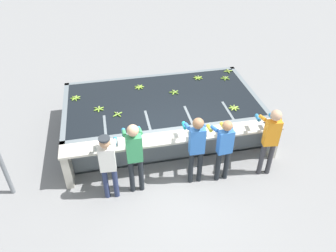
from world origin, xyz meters
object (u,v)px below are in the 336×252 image
(worker_1, at_px, (134,152))
(banana_bunch_floating_1, at_px, (118,114))
(banana_bunch_floating_3, at_px, (234,108))
(banana_bunch_floating_4, at_px, (139,87))
(worker_3, at_px, (224,145))
(banana_bunch_floating_0, at_px, (99,109))
(banana_bunch_floating_8, at_px, (198,78))
(banana_bunch_floating_2, at_px, (225,78))
(banana_bunch_floating_5, at_px, (228,71))
(worker_0, at_px, (108,162))
(worker_4, at_px, (270,136))
(banana_bunch_floating_7, at_px, (75,98))
(knife_0, at_px, (268,124))
(worker_2, at_px, (196,144))
(banana_bunch_floating_6, at_px, (174,92))

(worker_1, xyz_separation_m, banana_bunch_floating_1, (-0.22, 1.59, -0.12))
(banana_bunch_floating_3, bearing_deg, banana_bunch_floating_1, 173.81)
(banana_bunch_floating_4, bearing_deg, worker_3, -63.29)
(worker_1, bearing_deg, banana_bunch_floating_4, 80.38)
(banana_bunch_floating_0, height_order, banana_bunch_floating_8, same)
(banana_bunch_floating_3, relative_size, banana_bunch_floating_8, 1.00)
(banana_bunch_floating_2, height_order, banana_bunch_floating_5, same)
(banana_bunch_floating_5, bearing_deg, banana_bunch_floating_1, -154.84)
(worker_0, distance_m, banana_bunch_floating_8, 4.09)
(banana_bunch_floating_5, bearing_deg, worker_4, -94.48)
(banana_bunch_floating_4, relative_size, banana_bunch_floating_8, 1.00)
(banana_bunch_floating_7, relative_size, knife_0, 0.89)
(worker_1, relative_size, worker_3, 1.10)
(worker_0, height_order, banana_bunch_floating_5, worker_0)
(worker_2, bearing_deg, banana_bunch_floating_8, 73.26)
(worker_2, relative_size, banana_bunch_floating_3, 6.14)
(banana_bunch_floating_0, bearing_deg, banana_bunch_floating_5, 18.28)
(worker_2, relative_size, banana_bunch_floating_6, 6.25)
(banana_bunch_floating_8, xyz_separation_m, knife_0, (0.97, -2.50, -0.01))
(banana_bunch_floating_1, height_order, banana_bunch_floating_4, same)
(banana_bunch_floating_0, bearing_deg, banana_bunch_floating_7, 131.99)
(banana_bunch_floating_5, bearing_deg, banana_bunch_floating_4, -171.60)
(worker_4, bearing_deg, banana_bunch_floating_0, 150.73)
(worker_4, relative_size, banana_bunch_floating_3, 6.21)
(worker_4, relative_size, banana_bunch_floating_0, 6.16)
(banana_bunch_floating_7, height_order, banana_bunch_floating_8, same)
(worker_1, bearing_deg, banana_bunch_floating_3, 26.02)
(banana_bunch_floating_0, height_order, banana_bunch_floating_5, same)
(worker_0, bearing_deg, worker_4, -0.21)
(banana_bunch_floating_1, distance_m, banana_bunch_floating_6, 1.72)
(banana_bunch_floating_4, bearing_deg, knife_0, -40.73)
(worker_3, relative_size, banana_bunch_floating_6, 5.80)
(worker_4, bearing_deg, worker_2, 177.14)
(worker_3, bearing_deg, worker_4, -2.00)
(worker_3, bearing_deg, worker_2, 175.68)
(banana_bunch_floating_7, distance_m, knife_0, 4.86)
(banana_bunch_floating_2, relative_size, banana_bunch_floating_6, 1.00)
(worker_3, xyz_separation_m, banana_bunch_floating_5, (1.28, 3.23, -0.01))
(banana_bunch_floating_7, bearing_deg, worker_3, -39.84)
(banana_bunch_floating_0, xyz_separation_m, banana_bunch_floating_1, (0.43, -0.33, 0.00))
(banana_bunch_floating_2, bearing_deg, worker_3, -110.27)
(worker_0, xyz_separation_m, worker_2, (1.85, 0.07, 0.07))
(banana_bunch_floating_5, bearing_deg, worker_3, -111.62)
(banana_bunch_floating_6, bearing_deg, worker_4, -56.72)
(banana_bunch_floating_4, bearing_deg, worker_1, -99.62)
(worker_2, xyz_separation_m, worker_3, (0.60, -0.05, -0.09))
(worker_3, distance_m, banana_bunch_floating_5, 3.48)
(worker_0, height_order, banana_bunch_floating_0, worker_0)
(worker_3, relative_size, banana_bunch_floating_2, 5.78)
(banana_bunch_floating_4, height_order, banana_bunch_floating_5, same)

